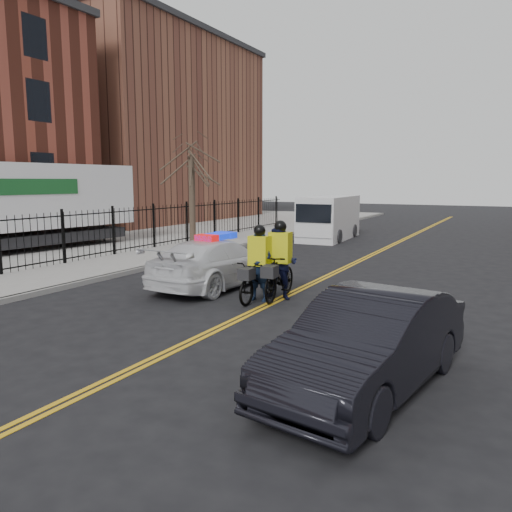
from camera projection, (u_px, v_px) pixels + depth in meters
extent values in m
plane|color=black|center=(214.00, 331.00, 10.35)|extent=(120.00, 120.00, 0.00)
cube|color=gold|center=(337.00, 270.00, 17.36)|extent=(0.10, 60.00, 0.01)
cube|color=gold|center=(341.00, 271.00, 17.28)|extent=(0.10, 60.00, 0.01)
cube|color=gray|center=(167.00, 254.00, 20.81)|extent=(3.00, 60.00, 0.15)
cube|color=gray|center=(197.00, 256.00, 20.11)|extent=(0.20, 60.00, 0.15)
cube|color=gray|center=(5.00, 241.00, 25.73)|extent=(18.00, 60.00, 0.02)
cube|color=brown|center=(137.00, 133.00, 40.97)|extent=(14.00, 18.00, 14.00)
cylinder|color=#362A20|center=(192.00, 202.00, 22.29)|extent=(0.28, 0.28, 4.00)
imported|color=silver|center=(217.00, 263.00, 14.62)|extent=(2.21, 4.95, 1.41)
cube|color=#0C26CC|center=(216.00, 236.00, 14.50)|extent=(0.65, 1.32, 0.16)
imported|color=black|center=(369.00, 342.00, 7.35)|extent=(2.20, 4.60, 1.46)
cube|color=silver|center=(329.00, 218.00, 26.60)|extent=(2.30, 5.46, 2.28)
cube|color=silver|center=(316.00, 225.00, 24.54)|extent=(1.98, 0.91, 1.19)
cube|color=black|center=(313.00, 213.00, 24.10)|extent=(1.79, 0.21, 0.89)
cylinder|color=black|center=(303.00, 235.00, 25.69)|extent=(0.29, 0.71, 0.69)
cylinder|color=black|center=(338.00, 236.00, 24.91)|extent=(0.29, 0.71, 0.69)
cylinder|color=black|center=(321.00, 229.00, 28.53)|extent=(0.29, 0.71, 0.69)
cylinder|color=black|center=(354.00, 231.00, 27.76)|extent=(0.29, 0.71, 0.69)
cube|color=white|center=(2.00, 197.00, 21.08)|extent=(3.73, 12.53, 2.85)
cube|color=black|center=(5.00, 241.00, 21.36)|extent=(3.25, 11.54, 0.47)
cylinder|color=black|center=(104.00, 231.00, 25.64)|extent=(0.11, 0.11, 1.04)
cube|color=#195926|center=(39.00, 187.00, 21.10)|extent=(0.41, 3.78, 0.66)
imported|color=black|center=(260.00, 280.00, 12.91)|extent=(0.72, 2.03, 1.06)
imported|color=black|center=(260.00, 266.00, 12.86)|extent=(0.67, 0.44, 1.82)
cube|color=#D3D112|center=(260.00, 251.00, 12.80)|extent=(0.52, 0.36, 0.77)
sphere|color=black|center=(260.00, 231.00, 12.72)|extent=(0.31, 0.31, 0.31)
cube|color=black|center=(246.00, 274.00, 12.25)|extent=(0.33, 0.38, 0.28)
imported|color=black|center=(280.00, 276.00, 13.05)|extent=(0.76, 2.10, 1.24)
imported|color=black|center=(280.00, 263.00, 13.00)|extent=(0.99, 0.80, 1.91)
cube|color=#D3D112|center=(280.00, 247.00, 12.93)|extent=(0.57, 0.42, 0.80)
sphere|color=black|center=(280.00, 226.00, 12.85)|extent=(0.32, 0.32, 0.32)
cube|color=black|center=(270.00, 271.00, 12.34)|extent=(0.38, 0.42, 0.30)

